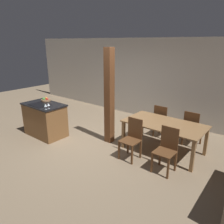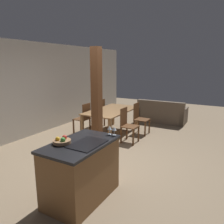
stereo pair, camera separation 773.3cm
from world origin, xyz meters
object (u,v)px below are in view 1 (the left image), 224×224
object	(u,v)px
wine_glass_middle	(48,105)
dining_chair_near_left	(132,138)
dining_chair_near_right	(166,149)
kitchen_island	(45,120)
dining_chair_far_right	(192,128)
timber_post	(109,97)
dining_chair_far_left	(162,121)
wine_glass_near	(45,105)
fruit_bowl	(46,100)
dining_table	(164,127)

from	to	relation	value
wine_glass_middle	dining_chair_near_left	bearing A→B (deg)	17.82
wine_glass_middle	dining_chair_near_right	world-z (taller)	wine_glass_middle
kitchen_island	dining_chair_far_right	size ratio (longest dim) A/B	1.30
kitchen_island	timber_post	world-z (taller)	timber_post
dining_chair_near_right	dining_chair_far_left	distance (m)	1.69
wine_glass_middle	dining_chair_far_left	xyz separation A→B (m)	(2.11, 2.14, -0.56)
wine_glass_middle	dining_chair_near_left	world-z (taller)	wine_glass_middle
dining_chair_near_left	dining_chair_far_left	distance (m)	1.46
wine_glass_near	dining_chair_far_right	world-z (taller)	wine_glass_near
fruit_bowl	dining_chair_near_left	size ratio (longest dim) A/B	0.29
dining_table	dining_chair_far_right	bearing A→B (deg)	60.02
kitchen_island	fruit_bowl	bearing A→B (deg)	130.95
dining_chair_far_right	wine_glass_middle	bearing A→B (deg)	35.90
kitchen_island	dining_chair_near_right	xyz separation A→B (m)	(3.49, 0.48, 0.02)
kitchen_island	dining_table	distance (m)	3.30
fruit_bowl	dining_chair_near_right	xyz separation A→B (m)	(3.66, 0.28, -0.48)
dining_table	dining_chair_near_right	size ratio (longest dim) A/B	2.01
kitchen_island	dining_chair_near_right	distance (m)	3.52
wine_glass_middle	dining_chair_far_right	world-z (taller)	wine_glass_middle
fruit_bowl	wine_glass_near	distance (m)	0.86
timber_post	wine_glass_near	bearing A→B (deg)	-136.25
wine_glass_middle	dining_chair_near_right	size ratio (longest dim) A/B	0.16
wine_glass_near	dining_table	bearing A→B (deg)	30.60
kitchen_island	wine_glass_near	distance (m)	0.84
dining_chair_near_right	timber_post	xyz separation A→B (m)	(-1.80, 0.34, 0.74)
wine_glass_middle	dining_table	distance (m)	2.93
dining_chair_near_left	dining_chair_near_right	distance (m)	0.84
dining_chair_near_right	dining_chair_far_right	world-z (taller)	same
dining_chair_far_left	fruit_bowl	bearing A→B (deg)	31.63
fruit_bowl	wine_glass_middle	distance (m)	0.82
fruit_bowl	dining_chair_far_left	distance (m)	3.35
wine_glass_near	dining_table	world-z (taller)	wine_glass_near
wine_glass_middle	dining_table	size ratio (longest dim) A/B	0.08
dining_chair_far_left	timber_post	xyz separation A→B (m)	(-0.95, -1.12, 0.74)
dining_chair_far_right	timber_post	world-z (taller)	timber_post
kitchen_island	timber_post	xyz separation A→B (m)	(1.69, 0.82, 0.76)
wine_glass_near	dining_chair_far_right	distance (m)	3.75
kitchen_island	dining_chair_near_left	xyz separation A→B (m)	(2.64, 0.48, 0.02)
wine_glass_near	dining_table	size ratio (longest dim) A/B	0.08
kitchen_island	dining_chair_near_right	size ratio (longest dim) A/B	1.30
kitchen_island	wine_glass_middle	size ratio (longest dim) A/B	8.30
dining_chair_far_left	dining_chair_far_right	bearing A→B (deg)	-180.00
wine_glass_near	dining_chair_near_right	distance (m)	3.11
wine_glass_near	timber_post	world-z (taller)	timber_post
wine_glass_near	kitchen_island	bearing A→B (deg)	151.23
kitchen_island	wine_glass_near	world-z (taller)	wine_glass_near
dining_table	dining_chair_near_right	world-z (taller)	dining_chair_near_right
wine_glass_near	dining_table	xyz separation A→B (m)	(2.54, 1.50, -0.40)
dining_table	kitchen_island	bearing A→B (deg)	-158.46
kitchen_island	dining_table	world-z (taller)	kitchen_island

